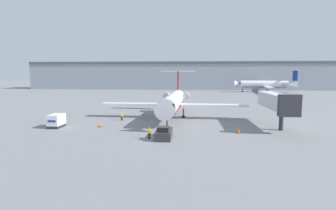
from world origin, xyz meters
TOP-DOWN VIEW (x-y plane):
  - ground_plane at (0.00, 0.00)m, footprint 600.00×600.00m
  - terminal_building at (0.00, 120.00)m, footprint 180.00×16.80m
  - airplane_main at (0.55, 18.01)m, footprint 30.60×27.54m
  - pushback_tug at (0.26, 0.70)m, footprint 2.24×4.60m
  - luggage_cart at (-19.11, 6.90)m, footprint 1.96×3.17m
  - worker_near_tug at (-1.82, 0.34)m, footprint 0.40×0.24m
  - worker_by_wing at (-9.49, 14.42)m, footprint 0.40×0.24m
  - traffic_cone_left at (-11.66, 7.87)m, footprint 0.69×0.69m
  - traffic_cone_right at (11.66, 4.90)m, footprint 0.57×0.57m
  - airplane_parked_far_left at (41.49, 96.56)m, footprint 29.54×31.92m
  - jet_bridge at (19.07, 10.67)m, footprint 3.20×14.12m

SIDE VIEW (x-z plane):
  - ground_plane at x=0.00m, z-range 0.00..0.00m
  - traffic_cone_right at x=11.66m, z-range -0.02..0.79m
  - traffic_cone_left at x=-11.66m, z-range -0.02..0.80m
  - pushback_tug at x=0.26m, z-range -0.24..1.69m
  - worker_near_tug at x=-1.82m, z-range 0.03..1.67m
  - worker_by_wing at x=-9.49m, z-range 0.03..1.70m
  - luggage_cart at x=-19.11m, z-range 0.00..2.30m
  - airplane_main at x=0.55m, z-range -1.42..8.56m
  - airplane_parked_far_left at x=41.49m, z-range -1.57..9.24m
  - jet_bridge at x=19.07m, z-range 1.36..7.55m
  - terminal_building at x=0.00m, z-range 0.03..15.95m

